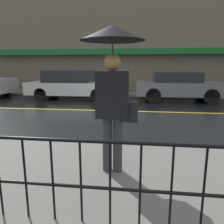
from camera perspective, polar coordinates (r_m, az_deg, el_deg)
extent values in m
plane|color=black|center=(8.63, -1.76, 0.38)|extent=(80.00, 80.00, 0.00)
cube|color=slate|center=(3.71, -14.98, -15.18)|extent=(28.00, 2.65, 0.11)
cube|color=slate|center=(13.45, 1.50, 4.76)|extent=(28.00, 1.92, 0.11)
cube|color=gold|center=(8.62, -1.76, 0.40)|extent=(25.20, 0.12, 0.01)
cube|color=#706656|center=(14.52, 2.02, 17.38)|extent=(28.00, 0.30, 6.23)
cube|color=#196B2D|center=(14.06, 1.85, 15.46)|extent=(16.80, 0.55, 0.35)
cylinder|color=black|center=(2.48, -25.53, -6.10)|extent=(12.00, 0.04, 0.04)
cylinder|color=black|center=(2.66, -24.55, -16.26)|extent=(12.00, 0.04, 0.04)
cylinder|color=black|center=(2.57, -21.67, -15.93)|extent=(0.02, 0.02, 0.90)
cylinder|color=black|center=(2.45, -15.22, -16.93)|extent=(0.02, 0.02, 0.90)
cylinder|color=black|center=(2.36, -8.12, -17.79)|extent=(0.02, 0.02, 0.90)
cylinder|color=black|center=(2.30, -0.51, -18.43)|extent=(0.02, 0.02, 0.90)
cylinder|color=black|center=(2.29, 7.38, -18.76)|extent=(0.02, 0.02, 0.90)
cylinder|color=black|center=(2.31, 15.25, -18.76)|extent=(0.02, 0.02, 0.90)
cylinder|color=black|center=(2.37, 22.82, -18.45)|extent=(0.02, 0.02, 0.90)
cylinder|color=#333338|center=(3.40, -1.25, -8.41)|extent=(0.14, 0.14, 0.86)
cylinder|color=#333338|center=(3.38, 1.49, -8.52)|extent=(0.14, 0.14, 0.86)
cube|color=black|center=(3.21, 0.12, 4.57)|extent=(0.47, 0.28, 0.68)
sphere|color=tan|center=(3.18, 0.12, 12.81)|extent=(0.24, 0.24, 0.24)
cylinder|color=#262628|center=(3.18, 0.12, 11.36)|extent=(0.02, 0.02, 0.76)
cone|color=black|center=(3.21, 0.13, 20.00)|extent=(0.92, 0.92, 0.21)
cube|color=black|center=(3.23, 4.65, 0.06)|extent=(0.24, 0.12, 0.30)
cylinder|color=black|center=(14.43, -26.18, 5.21)|extent=(0.69, 0.22, 0.69)
cube|color=silver|center=(11.80, -10.11, 6.20)|extent=(4.66, 1.84, 0.63)
cube|color=#1E2328|center=(11.81, -11.09, 9.14)|extent=(2.42, 1.69, 0.59)
cylinder|color=black|center=(12.28, -2.47, 5.35)|extent=(0.65, 0.22, 0.65)
cylinder|color=black|center=(10.70, -3.92, 4.36)|extent=(0.65, 0.22, 0.65)
cylinder|color=black|center=(13.07, -15.10, 5.35)|extent=(0.65, 0.22, 0.65)
cylinder|color=black|center=(11.60, -18.10, 4.39)|extent=(0.65, 0.22, 0.65)
cube|color=slate|center=(11.44, 17.15, 5.89)|extent=(4.22, 1.84, 0.65)
cube|color=#1E2328|center=(11.37, 16.48, 8.77)|extent=(2.20, 1.69, 0.48)
cylinder|color=black|center=(12.54, 22.37, 4.74)|extent=(0.71, 0.22, 0.71)
cylinder|color=black|center=(11.00, 24.52, 3.68)|extent=(0.71, 0.22, 0.71)
cylinder|color=black|center=(12.12, 10.30, 5.22)|extent=(0.71, 0.22, 0.71)
cylinder|color=black|center=(10.52, 10.75, 4.22)|extent=(0.71, 0.22, 0.71)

